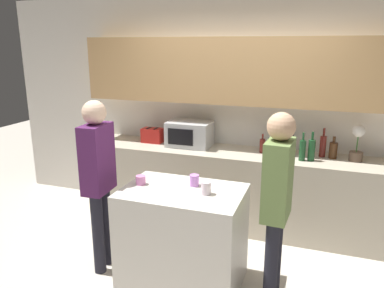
% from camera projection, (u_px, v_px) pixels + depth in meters
% --- Properties ---
extents(back_wall, '(6.40, 0.40, 2.70)m').
position_uv_depth(back_wall, '(240.00, 95.00, 4.42)').
color(back_wall, silver).
rests_on(back_wall, ground_plane).
extents(back_counter, '(3.60, 0.62, 0.92)m').
position_uv_depth(back_counter, '(232.00, 188.00, 4.46)').
color(back_counter, '#B7AD99').
rests_on(back_counter, ground_plane).
extents(kitchen_island, '(1.05, 0.71, 0.90)m').
position_uv_depth(kitchen_island, '(183.00, 237.00, 3.35)').
color(kitchen_island, beige).
rests_on(kitchen_island, ground_plane).
extents(microwave, '(0.52, 0.39, 0.30)m').
position_uv_depth(microwave, '(190.00, 134.00, 4.54)').
color(microwave, '#B7BABC').
rests_on(microwave, back_counter).
extents(toaster, '(0.26, 0.16, 0.18)m').
position_uv_depth(toaster, '(153.00, 135.00, 4.72)').
color(toaster, '#B21E19').
rests_on(toaster, back_counter).
extents(potted_plant, '(0.14, 0.14, 0.40)m').
position_uv_depth(potted_plant, '(357.00, 143.00, 3.93)').
color(potted_plant, brown).
rests_on(potted_plant, back_counter).
extents(bottle_0, '(0.06, 0.06, 0.22)m').
position_uv_depth(bottle_0, '(262.00, 145.00, 4.27)').
color(bottle_0, maroon).
rests_on(bottle_0, back_counter).
extents(bottle_1, '(0.07, 0.07, 0.29)m').
position_uv_depth(bottle_1, '(271.00, 146.00, 4.13)').
color(bottle_1, black).
rests_on(bottle_1, back_counter).
extents(bottle_2, '(0.07, 0.07, 0.32)m').
position_uv_depth(bottle_2, '(282.00, 144.00, 4.18)').
color(bottle_2, black).
rests_on(bottle_2, back_counter).
extents(bottle_3, '(0.06, 0.06, 0.26)m').
position_uv_depth(bottle_3, '(292.00, 146.00, 4.19)').
color(bottle_3, black).
rests_on(bottle_3, back_counter).
extents(bottle_4, '(0.07, 0.07, 0.31)m').
position_uv_depth(bottle_4, '(302.00, 150.00, 3.97)').
color(bottle_4, '#194723').
rests_on(bottle_4, back_counter).
extents(bottle_5, '(0.07, 0.07, 0.31)m').
position_uv_depth(bottle_5, '(312.00, 150.00, 3.97)').
color(bottle_5, '#194723').
rests_on(bottle_5, back_counter).
extents(bottle_6, '(0.07, 0.07, 0.32)m').
position_uv_depth(bottle_6, '(323.00, 146.00, 4.10)').
color(bottle_6, maroon).
rests_on(bottle_6, back_counter).
extents(bottle_7, '(0.09, 0.09, 0.24)m').
position_uv_depth(bottle_7, '(333.00, 150.00, 4.05)').
color(bottle_7, '#472814').
rests_on(bottle_7, back_counter).
extents(cup_0, '(0.09, 0.09, 0.08)m').
position_uv_depth(cup_0, '(141.00, 180.00, 3.36)').
color(cup_0, pink).
rests_on(cup_0, kitchen_island).
extents(cup_1, '(0.08, 0.08, 0.11)m').
position_uv_depth(cup_1, '(206.00, 188.00, 3.14)').
color(cup_1, silver).
rests_on(cup_1, kitchen_island).
extents(cup_2, '(0.08, 0.08, 0.10)m').
position_uv_depth(cup_2, '(194.00, 180.00, 3.32)').
color(cup_2, '#C77DDD').
rests_on(cup_2, kitchen_island).
extents(person_left, '(0.21, 0.35, 1.64)m').
position_uv_depth(person_left, '(277.00, 196.00, 2.91)').
color(person_left, black).
rests_on(person_left, ground_plane).
extents(person_center, '(0.22, 0.35, 1.65)m').
position_uv_depth(person_center, '(98.00, 173.00, 3.43)').
color(person_center, black).
rests_on(person_center, ground_plane).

